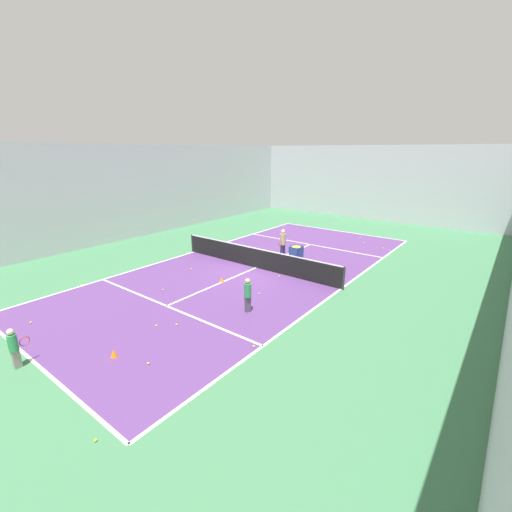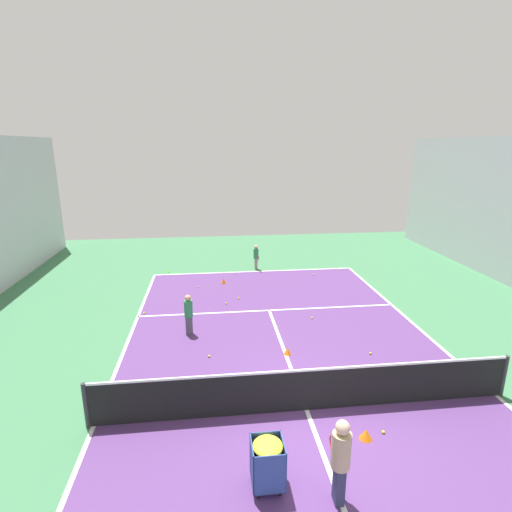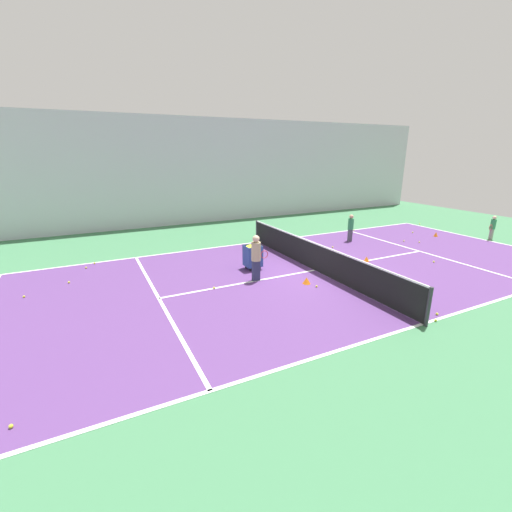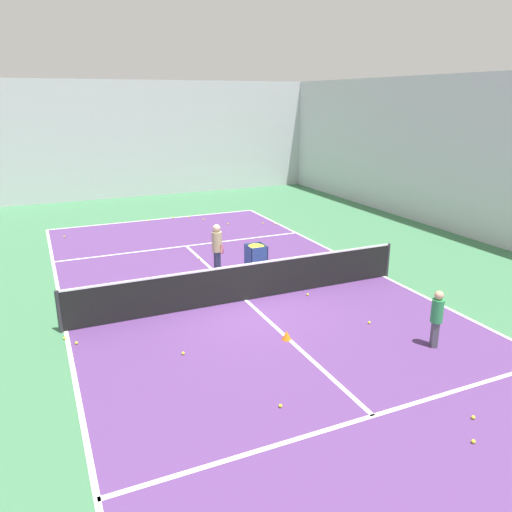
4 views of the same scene
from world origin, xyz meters
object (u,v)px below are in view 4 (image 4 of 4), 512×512
Objects in this scene: tennis_net at (246,282)px; child_midcourt at (437,315)px; coach_at_net at (217,246)px; training_cone_1 at (287,335)px; ball_cart at (256,253)px.

tennis_net is 5.07m from child_midcourt.
coach_at_net reaches higher than child_midcourt.
child_midcourt is at bearing -29.71° from training_cone_1.
training_cone_1 is (-2.89, 1.65, -0.66)m from child_midcourt.
coach_at_net is at bearing 88.78° from tennis_net.
tennis_net is 2.33m from ball_cart.
ball_cart is at bearing 71.25° from coach_at_net.
coach_at_net reaches higher than ball_cart.
child_midcourt reaches higher than training_cone_1.
ball_cart is 4.75m from training_cone_1.
training_cone_1 is at bearing 89.12° from child_midcourt.
child_midcourt is at bearing 24.69° from coach_at_net.
coach_at_net is at bearing 88.81° from training_cone_1.
tennis_net is 2.59m from training_cone_1.
ball_cart is (1.20, 2.00, 0.11)m from tennis_net.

